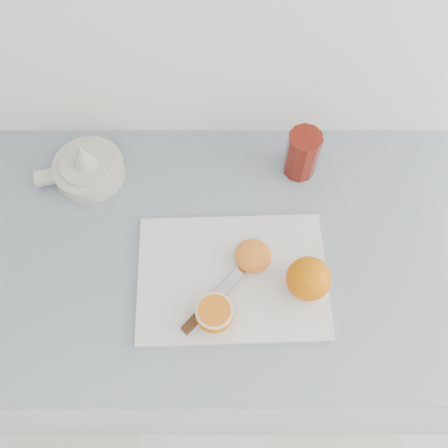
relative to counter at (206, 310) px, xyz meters
name	(u,v)px	position (x,y,z in m)	size (l,w,h in m)	color
counter	(206,310)	(0.00, 0.00, 0.00)	(2.59, 0.64, 0.89)	silver
cutting_board	(232,277)	(0.07, -0.07, 0.45)	(0.38, 0.27, 0.01)	silver
whole_orange	(309,279)	(0.21, -0.10, 0.50)	(0.09, 0.09, 0.09)	#D85E08
half_orange	(215,314)	(0.03, -0.16, 0.48)	(0.07, 0.07, 0.05)	#D85E08
squeezed_shell	(253,256)	(0.11, -0.04, 0.47)	(0.07, 0.07, 0.03)	orange
paring_knife	(207,307)	(0.02, -0.14, 0.46)	(0.15, 0.17, 0.01)	#442516
citrus_juicer	(87,167)	(-0.25, 0.18, 0.47)	(0.20, 0.16, 0.10)	silver
red_tumbler	(302,155)	(0.22, 0.19, 0.50)	(0.07, 0.07, 0.12)	maroon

